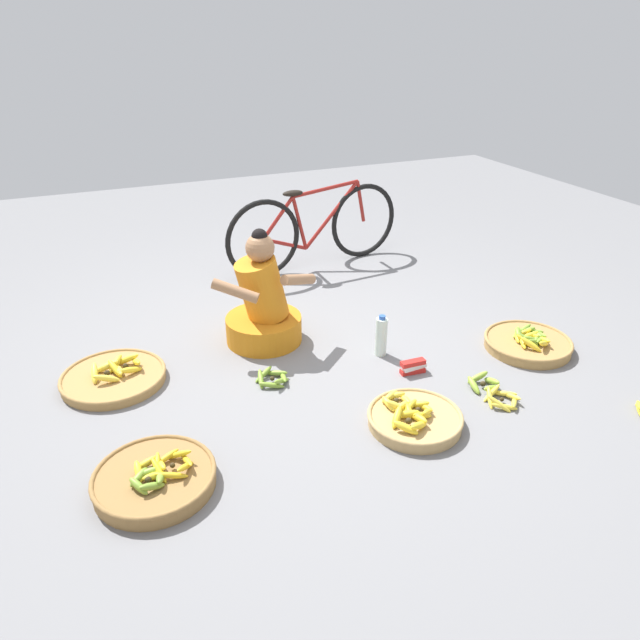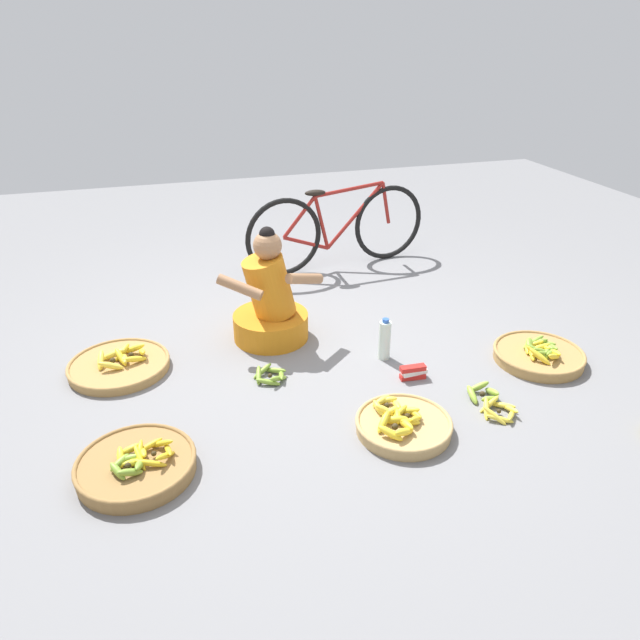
{
  "view_description": "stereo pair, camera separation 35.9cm",
  "coord_description": "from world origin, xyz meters",
  "px_view_note": "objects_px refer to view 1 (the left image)",
  "views": [
    {
      "loc": [
        -1.25,
        -3.15,
        1.98
      ],
      "look_at": [
        0.0,
        -0.2,
        0.35
      ],
      "focal_mm": 32.98,
      "sensor_mm": 36.0,
      "label": 1
    },
    {
      "loc": [
        -0.91,
        -3.27,
        1.98
      ],
      "look_at": [
        0.0,
        -0.2,
        0.35
      ],
      "focal_mm": 32.98,
      "sensor_mm": 36.0,
      "label": 2
    }
  ],
  "objects_px": {
    "bicycle_leaning": "(315,228)",
    "banana_basket_front_center": "(155,478)",
    "banana_basket_front_right": "(528,342)",
    "loose_bananas_back_center": "(273,378)",
    "water_bottle": "(381,336)",
    "banana_basket_near_bicycle": "(114,377)",
    "packet_carton_stack": "(413,367)",
    "banana_basket_back_left": "(414,418)",
    "loose_bananas_front_left": "(493,391)",
    "vendor_woman_front": "(263,307)"
  },
  "relations": [
    {
      "from": "bicycle_leaning",
      "to": "banana_basket_back_left",
      "type": "bearing_deg",
      "value": -99.67
    },
    {
      "from": "banana_basket_near_bicycle",
      "to": "loose_bananas_front_left",
      "type": "height_order",
      "value": "banana_basket_near_bicycle"
    },
    {
      "from": "banana_basket_front_right",
      "to": "loose_bananas_front_left",
      "type": "bearing_deg",
      "value": -147.26
    },
    {
      "from": "banana_basket_near_bicycle",
      "to": "packet_carton_stack",
      "type": "relative_size",
      "value": 3.62
    },
    {
      "from": "vendor_woman_front",
      "to": "banana_basket_near_bicycle",
      "type": "height_order",
      "value": "vendor_woman_front"
    },
    {
      "from": "banana_basket_back_left",
      "to": "banana_basket_near_bicycle",
      "type": "relative_size",
      "value": 0.83
    },
    {
      "from": "banana_basket_back_left",
      "to": "loose_bananas_front_left",
      "type": "bearing_deg",
      "value": 6.25
    },
    {
      "from": "bicycle_leaning",
      "to": "loose_bananas_back_center",
      "type": "bearing_deg",
      "value": -120.35
    },
    {
      "from": "banana_basket_front_center",
      "to": "banana_basket_front_right",
      "type": "distance_m",
      "value": 2.56
    },
    {
      "from": "banana_basket_front_center",
      "to": "loose_bananas_back_center",
      "type": "bearing_deg",
      "value": 38.42
    },
    {
      "from": "banana_basket_front_center",
      "to": "banana_basket_near_bicycle",
      "type": "relative_size",
      "value": 0.93
    },
    {
      "from": "bicycle_leaning",
      "to": "banana_basket_front_center",
      "type": "relative_size",
      "value": 2.89
    },
    {
      "from": "banana_basket_front_center",
      "to": "loose_bananas_front_left",
      "type": "relative_size",
      "value": 1.55
    },
    {
      "from": "vendor_woman_front",
      "to": "banana_basket_front_center",
      "type": "distance_m",
      "value": 1.51
    },
    {
      "from": "banana_basket_front_right",
      "to": "loose_bananas_back_center",
      "type": "height_order",
      "value": "banana_basket_front_right"
    },
    {
      "from": "loose_bananas_back_center",
      "to": "banana_basket_back_left",
      "type": "bearing_deg",
      "value": -51.06
    },
    {
      "from": "banana_basket_front_right",
      "to": "water_bottle",
      "type": "height_order",
      "value": "water_bottle"
    },
    {
      "from": "loose_bananas_back_center",
      "to": "banana_basket_front_right",
      "type": "bearing_deg",
      "value": -9.22
    },
    {
      "from": "vendor_woman_front",
      "to": "banana_basket_front_center",
      "type": "xyz_separation_m",
      "value": [
        -0.93,
        -1.17,
        -0.21
      ]
    },
    {
      "from": "banana_basket_front_right",
      "to": "bicycle_leaning",
      "type": "bearing_deg",
      "value": 110.86
    },
    {
      "from": "banana_basket_near_bicycle",
      "to": "loose_bananas_front_left",
      "type": "relative_size",
      "value": 1.67
    },
    {
      "from": "vendor_woman_front",
      "to": "loose_bananas_back_center",
      "type": "bearing_deg",
      "value": -102.81
    },
    {
      "from": "loose_bananas_back_center",
      "to": "water_bottle",
      "type": "bearing_deg",
      "value": 3.12
    },
    {
      "from": "banana_basket_near_bicycle",
      "to": "packet_carton_stack",
      "type": "xyz_separation_m",
      "value": [
        1.75,
        -0.63,
        0.01
      ]
    },
    {
      "from": "packet_carton_stack",
      "to": "banana_basket_back_left",
      "type": "bearing_deg",
      "value": -120.59
    },
    {
      "from": "banana_basket_back_left",
      "to": "banana_basket_front_right",
      "type": "bearing_deg",
      "value": 20.51
    },
    {
      "from": "vendor_woman_front",
      "to": "water_bottle",
      "type": "height_order",
      "value": "vendor_woman_front"
    },
    {
      "from": "vendor_woman_front",
      "to": "loose_bananas_front_left",
      "type": "xyz_separation_m",
      "value": [
        1.03,
        -1.17,
        -0.23
      ]
    },
    {
      "from": "bicycle_leaning",
      "to": "banana_basket_back_left",
      "type": "height_order",
      "value": "bicycle_leaning"
    },
    {
      "from": "banana_basket_back_left",
      "to": "packet_carton_stack",
      "type": "xyz_separation_m",
      "value": [
        0.28,
        0.47,
        -0.0
      ]
    },
    {
      "from": "banana_basket_front_center",
      "to": "banana_basket_near_bicycle",
      "type": "distance_m",
      "value": 1.03
    },
    {
      "from": "bicycle_leaning",
      "to": "loose_bananas_front_left",
      "type": "bearing_deg",
      "value": -85.71
    },
    {
      "from": "banana_basket_front_center",
      "to": "water_bottle",
      "type": "distance_m",
      "value": 1.72
    },
    {
      "from": "banana_basket_front_right",
      "to": "water_bottle",
      "type": "distance_m",
      "value": 1.01
    },
    {
      "from": "banana_basket_near_bicycle",
      "to": "bicycle_leaning",
      "type": "bearing_deg",
      "value": 34.48
    },
    {
      "from": "bicycle_leaning",
      "to": "water_bottle",
      "type": "relative_size",
      "value": 5.89
    },
    {
      "from": "loose_bananas_front_left",
      "to": "packet_carton_stack",
      "type": "bearing_deg",
      "value": 127.03
    },
    {
      "from": "vendor_woman_front",
      "to": "banana_basket_front_right",
      "type": "distance_m",
      "value": 1.81
    },
    {
      "from": "vendor_woman_front",
      "to": "loose_bananas_back_center",
      "type": "relative_size",
      "value": 3.48
    },
    {
      "from": "banana_basket_near_bicycle",
      "to": "loose_bananas_back_center",
      "type": "bearing_deg",
      "value": -23.13
    },
    {
      "from": "loose_bananas_back_center",
      "to": "packet_carton_stack",
      "type": "relative_size",
      "value": 1.33
    },
    {
      "from": "loose_bananas_front_left",
      "to": "bicycle_leaning",
      "type": "bearing_deg",
      "value": 94.29
    },
    {
      "from": "banana_basket_near_bicycle",
      "to": "banana_basket_front_right",
      "type": "bearing_deg",
      "value": -14.2
    },
    {
      "from": "bicycle_leaning",
      "to": "packet_carton_stack",
      "type": "distance_m",
      "value": 1.95
    },
    {
      "from": "banana_basket_front_right",
      "to": "banana_basket_back_left",
      "type": "bearing_deg",
      "value": -159.49
    },
    {
      "from": "banana_basket_near_bicycle",
      "to": "loose_bananas_back_center",
      "type": "distance_m",
      "value": 0.98
    },
    {
      "from": "loose_bananas_front_left",
      "to": "water_bottle",
      "type": "relative_size",
      "value": 1.32
    },
    {
      "from": "vendor_woman_front",
      "to": "water_bottle",
      "type": "distance_m",
      "value": 0.82
    },
    {
      "from": "loose_bananas_front_left",
      "to": "loose_bananas_back_center",
      "type": "bearing_deg",
      "value": 150.73
    },
    {
      "from": "bicycle_leaning",
      "to": "banana_basket_near_bicycle",
      "type": "distance_m",
      "value": 2.3
    }
  ]
}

